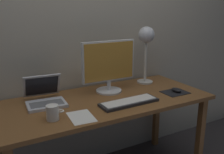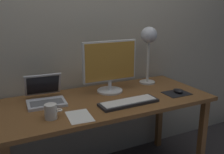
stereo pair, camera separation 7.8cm
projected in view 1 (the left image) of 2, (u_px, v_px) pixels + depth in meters
back_wall at (83, 21)px, 2.12m from camera, size 4.80×0.06×2.60m
desk at (105, 109)px, 1.95m from camera, size 1.60×0.70×0.74m
monitor at (109, 65)px, 2.03m from camera, size 0.46×0.21×0.42m
keyboard_main at (129, 102)px, 1.84m from camera, size 0.44×0.15×0.03m
laptop at (44, 95)px, 1.85m from camera, size 0.29×0.31×0.20m
desk_lamp at (146, 41)px, 2.24m from camera, size 0.14×0.14×0.51m
mousepad at (175, 92)px, 2.07m from camera, size 0.20×0.16×0.00m
mouse at (176, 90)px, 2.07m from camera, size 0.06×0.10×0.03m
coffee_mug at (53, 113)px, 1.57m from camera, size 0.11×0.08×0.09m
paper_sheet_near_mouse at (81, 117)px, 1.62m from camera, size 0.17×0.22×0.00m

